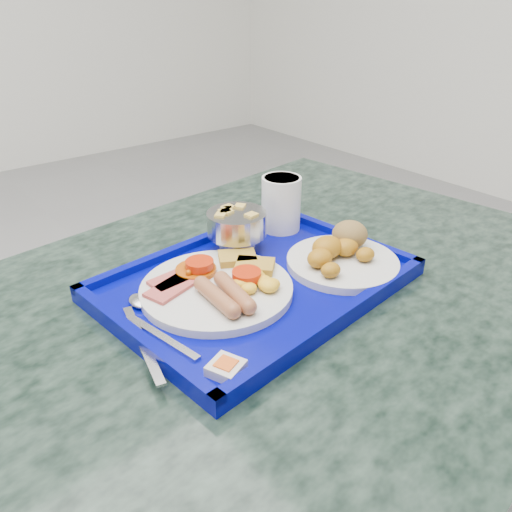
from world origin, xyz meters
The scene contains 9 objects.
table centered at (0.32, -0.39, 0.56)m, with size 1.30×0.95×0.76m.
tray centered at (0.34, -0.37, 0.77)m, with size 0.48×0.37×0.03m.
main_plate centered at (0.28, -0.36, 0.78)m, with size 0.23×0.23×0.04m.
bread_plate centered at (0.48, -0.42, 0.79)m, with size 0.18×0.18×0.06m.
fruit_bowl centered at (0.38, -0.27, 0.82)m, with size 0.10×0.10×0.07m.
juice_cup centered at (0.49, -0.25, 0.83)m, with size 0.07×0.07×0.10m.
spoon centered at (0.16, -0.34, 0.78)m, with size 0.05×0.18×0.01m.
knife centered at (0.13, -0.40, 0.77)m, with size 0.01×0.17×0.00m, color #A9A9AB.
jam_packet centered at (0.18, -0.51, 0.78)m, with size 0.05×0.05×0.02m.
Camera 1 is at (-0.08, -0.89, 1.17)m, focal length 35.00 mm.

